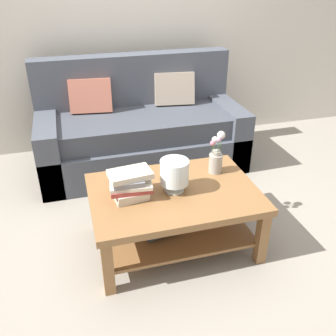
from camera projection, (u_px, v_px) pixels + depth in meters
name	position (u px, v px, depth m)	size (l,w,h in m)	color
ground_plane	(169.00, 217.00, 3.08)	(10.00, 10.00, 0.00)	gray
back_wall	(126.00, 18.00, 3.82)	(6.40, 0.12, 2.70)	beige
couch	(140.00, 130.00, 3.75)	(1.98, 0.90, 1.06)	#474C56
coffee_table	(173.00, 206.00, 2.65)	(1.16, 0.81, 0.46)	olive
book_stack_main	(130.00, 184.00, 2.48)	(0.30, 0.24, 0.19)	beige
glass_hurricane_vase	(174.00, 173.00, 2.52)	(0.20, 0.20, 0.23)	silver
flower_pitcher	(216.00, 157.00, 2.76)	(0.12, 0.11, 0.33)	#9E998E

